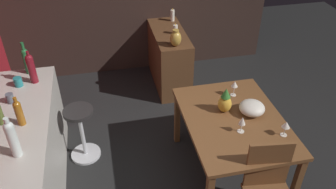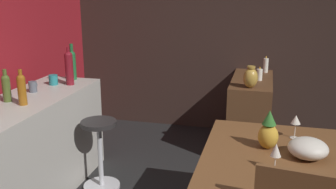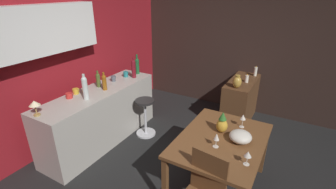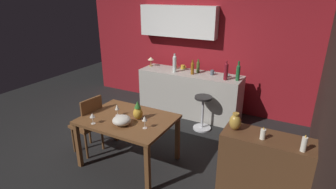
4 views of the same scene
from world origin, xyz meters
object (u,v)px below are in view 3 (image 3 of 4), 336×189
at_px(sideboard_cabinet, 240,101).
at_px(wine_glass_right, 243,118).
at_px(pillar_candle_tall, 247,79).
at_px(fruit_bowl, 240,137).
at_px(wine_bottle_ruby, 134,68).
at_px(cup_teal, 126,74).
at_px(cup_slate, 113,78).
at_px(bar_stool, 145,116).
at_px(wine_bottle_amber, 104,82).
at_px(wine_bottle_green, 137,65).
at_px(counter_lamp, 35,104).
at_px(vase_brass, 237,82).
at_px(wine_glass_center, 248,155).
at_px(wine_glass_left, 217,137).
at_px(pillar_candle_short, 255,72).
at_px(pineapple_centerpiece, 222,124).
at_px(cup_mustard, 76,91).
at_px(dining_table, 221,145).
at_px(wine_bottle_clear, 85,87).
at_px(cup_red, 69,96).
at_px(wine_bottle_olive, 98,79).

bearing_deg(sideboard_cabinet, wine_glass_right, -166.20).
distance_m(wine_glass_right, pillar_candle_tall, 1.47).
distance_m(sideboard_cabinet, fruit_bowl, 1.93).
relative_size(wine_bottle_ruby, cup_teal, 3.04).
bearing_deg(cup_slate, wine_glass_right, -93.63).
bearing_deg(fruit_bowl, bar_stool, 72.73).
bearing_deg(wine_bottle_amber, fruit_bowl, -92.93).
relative_size(wine_bottle_green, counter_lamp, 1.80).
distance_m(sideboard_cabinet, vase_brass, 0.67).
relative_size(wine_glass_center, pillar_candle_tall, 1.04).
bearing_deg(wine_glass_left, wine_glass_center, -109.55).
bearing_deg(bar_stool, wine_bottle_ruby, 56.43).
xyz_separation_m(cup_teal, pillar_candle_short, (1.44, -1.95, -0.04)).
height_order(wine_bottle_green, wine_bottle_amber, wine_bottle_green).
bearing_deg(counter_lamp, pineapple_centerpiece, -63.20).
bearing_deg(counter_lamp, cup_mustard, 9.79).
relative_size(wine_bottle_amber, cup_slate, 2.69).
height_order(dining_table, wine_bottle_clear, wine_bottle_clear).
bearing_deg(fruit_bowl, wine_glass_right, 10.75).
xyz_separation_m(dining_table, cup_slate, (0.52, 2.10, 0.29)).
xyz_separation_m(dining_table, fruit_bowl, (0.05, -0.20, 0.15)).
bearing_deg(wine_glass_left, sideboard_cabinet, 6.25).
relative_size(dining_table, wine_glass_center, 8.20).
distance_m(bar_stool, cup_red, 1.27).
relative_size(wine_glass_right, cup_mustard, 1.43).
distance_m(pineapple_centerpiece, wine_bottle_green, 2.14).
relative_size(bar_stool, wine_bottle_ruby, 1.82).
relative_size(wine_glass_center, cup_teal, 1.32).
xyz_separation_m(wine_bottle_ruby, counter_lamp, (-1.73, 0.19, -0.02)).
relative_size(cup_mustard, cup_red, 0.96).
distance_m(wine_bottle_green, wine_bottle_clear, 1.28).
bearing_deg(fruit_bowl, pillar_candle_tall, 11.50).
bearing_deg(wine_bottle_ruby, wine_glass_right, -102.84).
xyz_separation_m(wine_bottle_green, pillar_candle_tall, (0.77, -1.82, -0.18)).
bearing_deg(wine_bottle_clear, wine_glass_center, -92.19).
height_order(cup_mustard, vase_brass, vase_brass).
relative_size(sideboard_cabinet, pillar_candle_tall, 7.28).
xyz_separation_m(cup_mustard, cup_teal, (0.98, -0.16, 0.01)).
height_order(wine_bottle_clear, cup_mustard, wine_bottle_clear).
bearing_deg(pineapple_centerpiece, wine_glass_right, -38.70).
bearing_deg(wine_bottle_clear, pillar_candle_short, -36.58).
distance_m(bar_stool, counter_lamp, 1.73).
xyz_separation_m(wine_glass_right, cup_red, (-0.71, 2.31, 0.06)).
relative_size(cup_red, pillar_candle_tall, 0.85).
bearing_deg(cup_slate, pillar_candle_tall, -56.20).
height_order(wine_bottle_olive, pillar_candle_short, wine_bottle_olive).
height_order(wine_bottle_olive, cup_red, wine_bottle_olive).
height_order(fruit_bowl, cup_red, cup_red).
relative_size(wine_glass_right, cup_slate, 1.65).
xyz_separation_m(pineapple_centerpiece, cup_teal, (0.66, 2.00, 0.09)).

